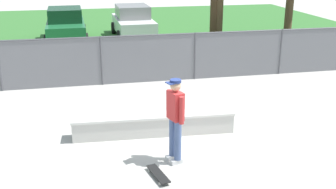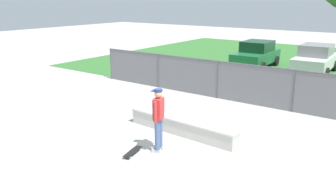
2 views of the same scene
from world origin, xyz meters
TOP-DOWN VIEW (x-y plane):
  - ground_plane at (0.00, 0.00)m, footprint 80.00×80.00m
  - grass_strip at (0.00, 15.31)m, footprint 28.17×20.00m
  - concrete_ledge at (-0.61, 0.64)m, footprint 3.98×0.69m
  - skateboarder at (-0.41, -0.82)m, footprint 0.37×0.58m
  - skateboard at (-0.89, -1.40)m, footprint 0.37×0.82m
  - chainlink_fence at (0.00, 5.01)m, footprint 16.24×0.07m
  - car_green at (-2.97, 12.66)m, footprint 2.10×4.24m
  - car_white at (0.46, 13.05)m, footprint 2.10×4.24m

SIDE VIEW (x-z plane):
  - ground_plane at x=0.00m, z-range 0.00..0.00m
  - grass_strip at x=0.00m, z-range 0.00..0.02m
  - skateboard at x=-0.89m, z-range 0.03..0.12m
  - concrete_ledge at x=-0.61m, z-range 0.00..0.53m
  - car_green at x=-2.97m, z-range 0.01..1.67m
  - car_white at x=0.46m, z-range 0.01..1.67m
  - chainlink_fence at x=0.00m, z-range 0.08..1.74m
  - skateboarder at x=-0.41m, z-range 0.11..1.95m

